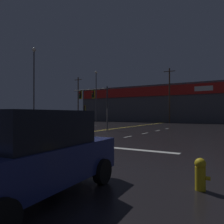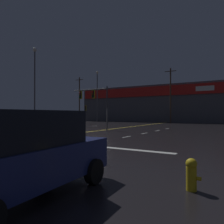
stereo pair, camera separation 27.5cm
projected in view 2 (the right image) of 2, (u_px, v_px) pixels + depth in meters
ground_plane at (96, 131)px, 22.81m from camera, size 200.00×200.00×0.00m
road_markings at (95, 133)px, 20.68m from camera, size 16.03×60.00×0.01m
traffic_signal_median at (92, 97)px, 25.14m from camera, size 4.73×0.36×4.83m
traffic_signal_corner_northwest at (85, 110)px, 38.80m from camera, size 0.42×0.36×3.27m
streetlight_near_left at (35, 77)px, 32.15m from camera, size 0.56×0.56×11.50m
streetlight_median_approach at (97, 90)px, 48.17m from camera, size 0.56×0.56×11.22m
fire_hydrant at (191, 174)px, 5.12m from camera, size 0.35×0.26×0.76m
parked_car at (23, 153)px, 4.75m from camera, size 2.22×4.40×1.88m
building_backdrop at (173, 104)px, 48.31m from camera, size 41.69×10.23×7.85m
utility_pole_row at (162, 96)px, 42.84m from camera, size 44.86×0.26×10.72m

